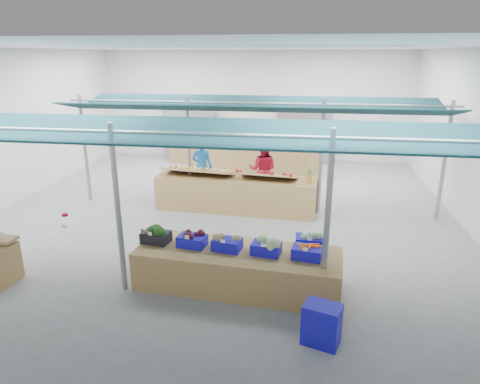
{
  "coord_description": "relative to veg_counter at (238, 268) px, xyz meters",
  "views": [
    {
      "loc": [
        2.12,
        -10.41,
        4.04
      ],
      "look_at": [
        0.72,
        -1.6,
        1.15
      ],
      "focal_mm": 32.0,
      "sensor_mm": 36.0,
      "label": 1
    }
  ],
  "objects": [
    {
      "name": "crate_stack",
      "position": [
        1.45,
        -1.4,
        -0.04
      ],
      "size": [
        0.61,
        0.5,
        0.63
      ],
      "primitive_type": "cube",
      "rotation": [
        0.0,
        0.0,
        -0.3
      ],
      "color": "#1410B2",
      "rests_on": "floor"
    },
    {
      "name": "sparrow",
      "position": [
        -1.73,
        0.01,
        0.6
      ],
      "size": [
        0.12,
        0.09,
        0.11
      ],
      "rotation": [
        0.0,
        0.0,
        -0.16
      ],
      "color": "brown",
      "rests_on": "crate_broccoli"
    },
    {
      "name": "crate_extra",
      "position": [
        1.24,
        0.36,
        0.5
      ],
      "size": [
        0.5,
        0.4,
        0.32
      ],
      "rotation": [
        0.0,
        0.0,
        0.01
      ],
      "color": "#1410B2",
      "rests_on": "veg_counter"
    },
    {
      "name": "far_counter",
      "position": [
        -1.27,
        8.47,
        0.15
      ],
      "size": [
        5.67,
        2.7,
        1.01
      ],
      "primitive_type": "cube",
      "rotation": [
        0.0,
        0.0,
        -0.3
      ],
      "color": "olive",
      "rests_on": "floor"
    },
    {
      "name": "crate_cabbage",
      "position": [
        0.5,
        -0.04,
        0.51
      ],
      "size": [
        0.55,
        0.44,
        0.35
      ],
      "rotation": [
        0.0,
        0.0,
        -0.16
      ],
      "color": "#1410B2",
      "rests_on": "veg_counter"
    },
    {
      "name": "fruit_counter",
      "position": [
        -0.7,
        3.98,
        0.1
      ],
      "size": [
        4.31,
        1.25,
        0.91
      ],
      "primitive_type": "cube",
      "rotation": [
        0.0,
        0.0,
        -0.05
      ],
      "color": "olive",
      "rests_on": "floor"
    },
    {
      "name": "crate_celeriac",
      "position": [
        -0.2,
        0.02,
        0.5
      ],
      "size": [
        0.55,
        0.44,
        0.31
      ],
      "rotation": [
        0.0,
        0.0,
        -0.16
      ],
      "color": "#1410B2",
      "rests_on": "veg_counter"
    },
    {
      "name": "vendor_left",
      "position": [
        -1.9,
        5.08,
        0.5
      ],
      "size": [
        0.64,
        0.44,
        1.71
      ],
      "primitive_type": "imported",
      "rotation": [
        0.0,
        0.0,
        3.09
      ],
      "color": "blue",
      "rests_on": "floor"
    },
    {
      "name": "hall",
      "position": [
        -1.01,
        5.03,
        2.29
      ],
      "size": [
        13.0,
        13.0,
        13.0
      ],
      "color": "silver",
      "rests_on": "ground"
    },
    {
      "name": "pineapple",
      "position": [
        1.22,
        3.77,
        0.74
      ],
      "size": [
        0.14,
        0.14,
        0.39
      ],
      "rotation": [
        0.0,
        0.0,
        -0.11
      ],
      "color": "#8C6019",
      "rests_on": "fruit_counter"
    },
    {
      "name": "pole_grid",
      "position": [
        -0.26,
        1.85,
        1.46
      ],
      "size": [
        10.0,
        4.6,
        3.0
      ],
      "color": "gray",
      "rests_on": "floor"
    },
    {
      "name": "crate_carrots",
      "position": [
        1.21,
        -0.1,
        0.47
      ],
      "size": [
        0.55,
        0.44,
        0.29
      ],
      "rotation": [
        0.0,
        0.0,
        -0.16
      ],
      "color": "#1410B2",
      "rests_on": "veg_counter"
    },
    {
      "name": "veg_counter",
      "position": [
        0.0,
        0.0,
        0.0
      ],
      "size": [
        3.72,
        1.5,
        0.71
      ],
      "primitive_type": "cube",
      "rotation": [
        0.0,
        0.0,
        -0.08
      ],
      "color": "olive",
      "rests_on": "floor"
    },
    {
      "name": "awnings",
      "position": [
        -0.26,
        1.85,
        2.43
      ],
      "size": [
        9.5,
        7.08,
        0.3
      ],
      "color": "black",
      "rests_on": "pole_grid"
    },
    {
      "name": "floor",
      "position": [
        -1.01,
        3.6,
        -0.35
      ],
      "size": [
        13.0,
        13.0,
        0.0
      ],
      "primitive_type": "plane",
      "color": "slate",
      "rests_on": "ground"
    },
    {
      "name": "pole_ribbon",
      "position": [
        -3.41,
        0.22,
        0.73
      ],
      "size": [
        0.12,
        0.12,
        0.28
      ],
      "color": "#AA0B24",
      "rests_on": "pole_grid"
    },
    {
      "name": "back_shelving_right",
      "position": [
        0.99,
        9.6,
        0.65
      ],
      "size": [
        2.0,
        0.5,
        2.0
      ],
      "primitive_type": "cube",
      "color": "#B23F33",
      "rests_on": "floor"
    },
    {
      "name": "apple_heap_red",
      "position": [
        0.15,
        3.83,
        0.73
      ],
      "size": [
        1.57,
        0.86,
        0.27
      ],
      "rotation": [
        0.0,
        0.0,
        -0.11
      ],
      "color": "#997247",
      "rests_on": "fruit_counter"
    },
    {
      "name": "apple_heap_yellow",
      "position": [
        -1.72,
        3.93,
        0.73
      ],
      "size": [
        1.96,
        0.9,
        0.27
      ],
      "rotation": [
        0.0,
        0.0,
        -0.11
      ],
      "color": "#997247",
      "rests_on": "fruit_counter"
    },
    {
      "name": "crate_broccoli",
      "position": [
        -1.56,
        0.12,
        0.51
      ],
      "size": [
        0.55,
        0.44,
        0.35
      ],
      "rotation": [
        0.0,
        0.0,
        -0.16
      ],
      "color": "black",
      "rests_on": "veg_counter"
    },
    {
      "name": "back_shelving_left",
      "position": [
        -3.51,
        9.6,
        0.65
      ],
      "size": [
        2.0,
        0.5,
        2.0
      ],
      "primitive_type": "cube",
      "color": "#B23F33",
      "rests_on": "floor"
    },
    {
      "name": "crate_beets",
      "position": [
        -0.86,
        0.07,
        0.49
      ],
      "size": [
        0.55,
        0.44,
        0.29
      ],
      "rotation": [
        0.0,
        0.0,
        -0.16
      ],
      "color": "#1410B2",
      "rests_on": "veg_counter"
    },
    {
      "name": "vendor_right",
      "position": [
        -0.1,
        5.08,
        0.5
      ],
      "size": [
        0.86,
        0.69,
        1.71
      ],
      "primitive_type": "imported",
      "rotation": [
        0.0,
        0.0,
        3.09
      ],
      "color": "red",
      "rests_on": "floor"
    }
  ]
}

